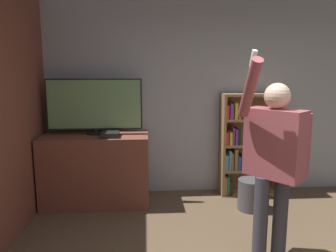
# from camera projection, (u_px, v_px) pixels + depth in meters

# --- Properties ---
(wall_back) EXTENTS (6.99, 0.06, 2.70)m
(wall_back) POSITION_uv_depth(u_px,v_px,m) (227.00, 97.00, 4.60)
(wall_back) COLOR #9EA3A8
(wall_back) RESTS_ON ground_plane
(wall_side_brick) EXTENTS (0.06, 4.27, 2.70)m
(wall_side_brick) POSITION_uv_depth(u_px,v_px,m) (0.00, 111.00, 3.09)
(wall_side_brick) COLOR brown
(wall_side_brick) RESTS_ON ground_plane
(tv_ledge) EXTENTS (1.35, 0.62, 0.91)m
(tv_ledge) POSITION_uv_depth(u_px,v_px,m) (96.00, 169.00, 4.24)
(tv_ledge) COLOR brown
(tv_ledge) RESTS_ON ground_plane
(television) EXTENTS (1.21, 0.22, 0.71)m
(television) POSITION_uv_depth(u_px,v_px,m) (95.00, 106.00, 4.17)
(television) COLOR black
(television) RESTS_ON tv_ledge
(game_console) EXTENTS (0.21, 0.24, 0.06)m
(game_console) POSITION_uv_depth(u_px,v_px,m) (110.00, 134.00, 4.05)
(game_console) COLOR black
(game_console) RESTS_ON tv_ledge
(bookshelf) EXTENTS (0.82, 0.28, 1.41)m
(bookshelf) POSITION_uv_depth(u_px,v_px,m) (244.00, 145.00, 4.55)
(bookshelf) COLOR #997047
(bookshelf) RESTS_ON ground_plane
(person) EXTENTS (0.64, 0.57, 1.89)m
(person) POSITION_uv_depth(u_px,v_px,m) (274.00, 156.00, 2.85)
(person) COLOR #383842
(person) RESTS_ON ground_plane
(waste_bin) EXTENTS (0.32, 0.32, 0.38)m
(waste_bin) POSITION_uv_depth(u_px,v_px,m) (251.00, 195.00, 4.08)
(waste_bin) COLOR #4C4C51
(waste_bin) RESTS_ON ground_plane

